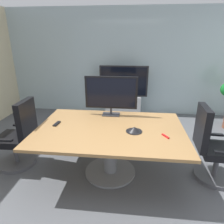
% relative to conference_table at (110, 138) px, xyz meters
% --- Properties ---
extents(ground_plane, '(7.13, 7.13, 0.00)m').
position_rel_conference_table_xyz_m(ground_plane, '(0.04, -0.12, -0.58)').
color(ground_plane, '#515459').
extents(wall_back_glass_partition, '(6.13, 0.10, 2.67)m').
position_rel_conference_table_xyz_m(wall_back_glass_partition, '(0.04, 2.76, 0.75)').
color(wall_back_glass_partition, '#9EB2B7').
rests_on(wall_back_glass_partition, ground).
extents(conference_table, '(2.07, 1.39, 0.74)m').
position_rel_conference_table_xyz_m(conference_table, '(0.00, 0.00, 0.00)').
color(conference_table, olive).
rests_on(conference_table, ground).
extents(office_chair_left, '(0.60, 0.58, 1.09)m').
position_rel_conference_table_xyz_m(office_chair_left, '(-1.43, 0.04, -0.12)').
color(office_chair_left, '#4C4C51').
rests_on(office_chair_left, ground).
extents(office_chair_right, '(0.61, 0.59, 1.09)m').
position_rel_conference_table_xyz_m(office_chair_right, '(1.43, 0.03, -0.12)').
color(office_chair_right, '#4C4C51').
rests_on(office_chair_right, ground).
extents(tv_monitor, '(0.84, 0.18, 0.64)m').
position_rel_conference_table_xyz_m(tv_monitor, '(-0.04, 0.53, 0.52)').
color(tv_monitor, '#333338').
rests_on(tv_monitor, conference_table).
extents(wall_display_unit, '(1.20, 0.36, 1.31)m').
position_rel_conference_table_xyz_m(wall_display_unit, '(0.06, 2.40, -0.14)').
color(wall_display_unit, '#B7BABC').
rests_on(wall_display_unit, ground).
extents(conference_phone, '(0.22, 0.22, 0.07)m').
position_rel_conference_table_xyz_m(conference_phone, '(0.34, -0.08, 0.19)').
color(conference_phone, black).
rests_on(conference_phone, conference_table).
extents(remote_control, '(0.06, 0.17, 0.02)m').
position_rel_conference_table_xyz_m(remote_control, '(-0.80, 0.05, 0.17)').
color(remote_control, black).
rests_on(remote_control, conference_table).
extents(whiteboard_marker, '(0.08, 0.12, 0.02)m').
position_rel_conference_table_xyz_m(whiteboard_marker, '(0.74, -0.19, 0.17)').
color(whiteboard_marker, red).
rests_on(whiteboard_marker, conference_table).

